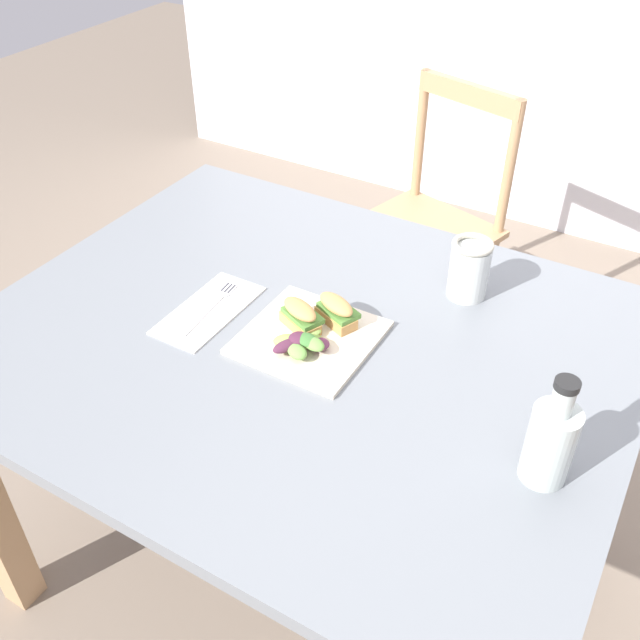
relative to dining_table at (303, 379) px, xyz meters
name	(u,v)px	position (x,y,z in m)	size (l,w,h in m)	color
ground_plane	(361,576)	(0.14, 0.03, -0.62)	(8.02, 8.02, 0.00)	#7A6B5B
dining_table	(303,379)	(0.00, 0.00, 0.00)	(1.23, 1.00, 0.74)	slate
chair_wooden_far	(428,226)	(-0.13, 0.97, -0.18)	(0.49, 0.49, 0.87)	tan
plate_lunch	(309,337)	(0.02, -0.01, 0.12)	(0.24, 0.24, 0.01)	beige
sandwich_half_front	(301,316)	(-0.01, 0.01, 0.15)	(0.10, 0.08, 0.06)	tan
sandwich_half_back	(337,311)	(0.04, 0.06, 0.15)	(0.10, 0.08, 0.06)	tan
salad_mixed_greens	(302,342)	(0.03, -0.05, 0.14)	(0.11, 0.12, 0.03)	#84A84C
napkin_folded	(209,310)	(-0.20, -0.03, 0.12)	(0.12, 0.24, 0.00)	silver
fork_on_napkin	(213,304)	(-0.20, -0.01, 0.12)	(0.04, 0.19, 0.00)	silver
bottle_cold_brew	(550,445)	(0.49, -0.10, 0.18)	(0.07, 0.07, 0.19)	black
mason_jar_iced_tea	(469,271)	(0.22, 0.28, 0.17)	(0.08, 0.08, 0.13)	#C67528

